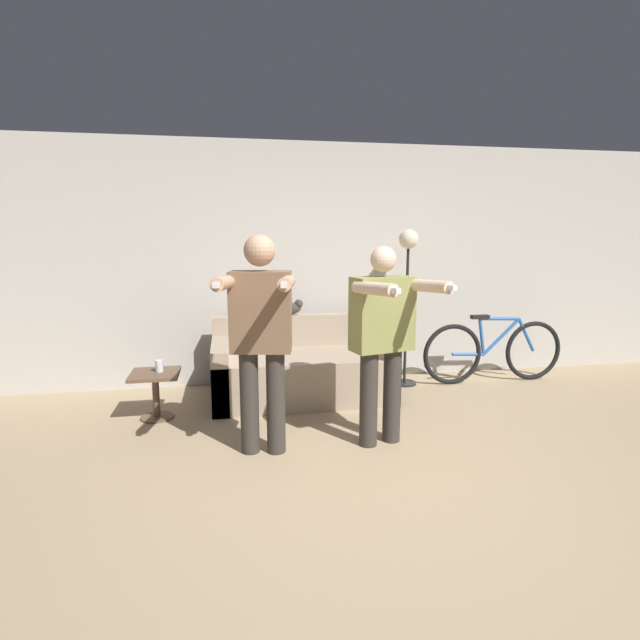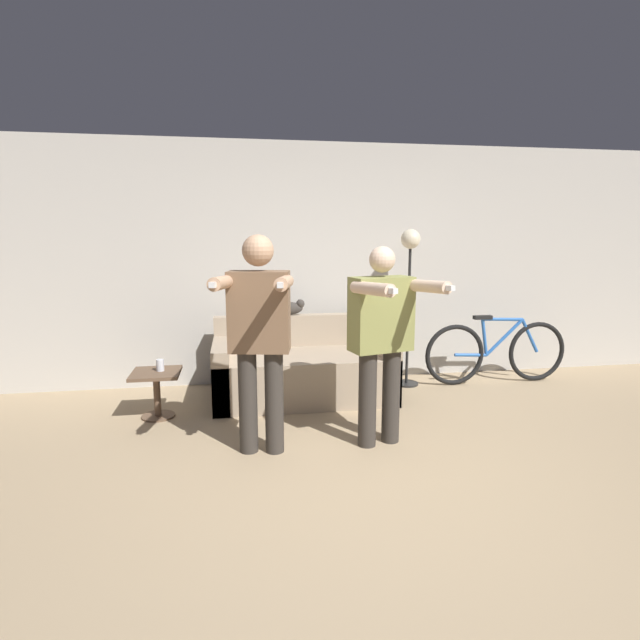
{
  "view_description": "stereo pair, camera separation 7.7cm",
  "coord_description": "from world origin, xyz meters",
  "views": [
    {
      "loc": [
        -0.92,
        -2.67,
        1.63
      ],
      "look_at": [
        -0.15,
        1.51,
        0.9
      ],
      "focal_mm": 28.0,
      "sensor_mm": 36.0,
      "label": 1
    },
    {
      "loc": [
        -0.85,
        -2.68,
        1.63
      ],
      "look_at": [
        -0.15,
        1.51,
        0.9
      ],
      "focal_mm": 28.0,
      "sensor_mm": 36.0,
      "label": 2
    }
  ],
  "objects": [
    {
      "name": "person_left",
      "position": [
        -0.7,
        0.9,
        0.95
      ],
      "size": [
        0.59,
        0.74,
        1.63
      ],
      "rotation": [
        0.0,
        0.0,
        -0.18
      ],
      "color": "#38332D",
      "rests_on": "ground_plane"
    },
    {
      "name": "couch",
      "position": [
        -0.22,
        2.14,
        0.27
      ],
      "size": [
        1.76,
        0.91,
        0.79
      ],
      "color": "tan",
      "rests_on": "ground_plane"
    },
    {
      "name": "floor_lamp",
      "position": [
        0.96,
        2.38,
        1.29
      ],
      "size": [
        0.26,
        0.26,
        1.68
      ],
      "color": "black",
      "rests_on": "ground_plane"
    },
    {
      "name": "cat",
      "position": [
        -0.34,
        2.49,
        0.86
      ],
      "size": [
        0.48,
        0.12,
        0.17
      ],
      "color": "#3D3833",
      "rests_on": "couch"
    },
    {
      "name": "bicycle",
      "position": [
        1.95,
        2.28,
        0.35
      ],
      "size": [
        1.65,
        0.07,
        0.76
      ],
      "color": "black",
      "rests_on": "ground_plane"
    },
    {
      "name": "cup",
      "position": [
        -1.55,
        1.82,
        0.47
      ],
      "size": [
        0.07,
        0.07,
        0.1
      ],
      "color": "silver",
      "rests_on": "side_table"
    },
    {
      "name": "ground_plane",
      "position": [
        0.0,
        0.0,
        0.0
      ],
      "size": [
        16.0,
        16.0,
        0.0
      ],
      "primitive_type": "plane",
      "color": "tan"
    },
    {
      "name": "wall_back",
      "position": [
        0.0,
        2.76,
        1.3
      ],
      "size": [
        10.0,
        0.05,
        2.6
      ],
      "color": "beige",
      "rests_on": "ground_plane"
    },
    {
      "name": "side_table",
      "position": [
        -1.59,
        1.79,
        0.3
      ],
      "size": [
        0.42,
        0.42,
        0.42
      ],
      "color": "brown",
      "rests_on": "ground_plane"
    },
    {
      "name": "person_right",
      "position": [
        0.23,
        0.89,
        0.9
      ],
      "size": [
        0.64,
        0.76,
        1.54
      ],
      "rotation": [
        0.0,
        0.0,
        0.24
      ],
      "color": "#38332D",
      "rests_on": "ground_plane"
    }
  ]
}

